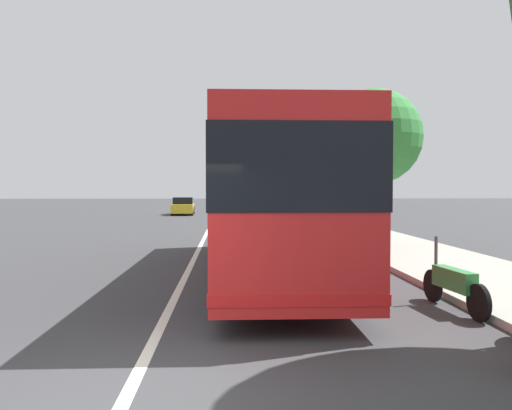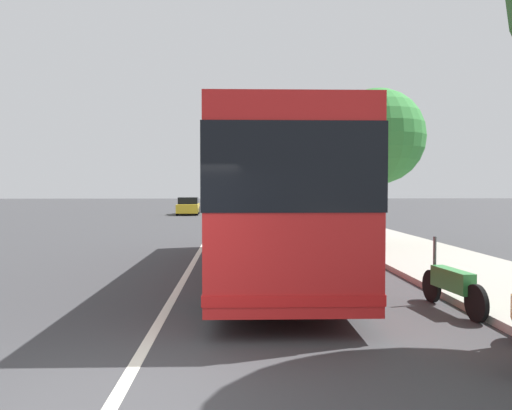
% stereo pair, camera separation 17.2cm
% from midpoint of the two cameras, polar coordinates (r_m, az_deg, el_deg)
% --- Properties ---
extents(ground_plane, '(220.00, 220.00, 0.00)m').
position_cam_midpoint_polar(ground_plane, '(5.77, -15.14, -20.07)').
color(ground_plane, '#38383A').
extents(sidewalk_curb, '(110.00, 3.60, 0.14)m').
position_cam_midpoint_polar(sidewalk_curb, '(16.47, 18.06, -5.54)').
color(sidewalk_curb, '#9E998E').
rests_on(sidewalk_curb, ground).
extents(lane_divider_line, '(110.00, 0.16, 0.01)m').
position_cam_midpoint_polar(lane_divider_line, '(15.43, -7.28, -6.20)').
color(lane_divider_line, silver).
rests_on(lane_divider_line, ground).
extents(coach_bus, '(12.49, 2.71, 3.49)m').
position_cam_midpoint_polar(coach_bus, '(13.30, 1.08, 1.19)').
color(coach_bus, red).
rests_on(coach_bus, ground).
extents(motorcycle_far_end, '(2.12, 0.36, 1.26)m').
position_cam_midpoint_polar(motorcycle_far_end, '(9.85, 20.34, -8.11)').
color(motorcycle_far_end, black).
rests_on(motorcycle_far_end, ground).
extents(car_side_street, '(4.60, 2.06, 1.47)m').
position_cam_midpoint_polar(car_side_street, '(48.97, -1.06, 0.08)').
color(car_side_street, navy).
rests_on(car_side_street, ground).
extents(car_oncoming, '(4.68, 1.92, 1.44)m').
position_cam_midpoint_polar(car_oncoming, '(43.74, -8.09, -0.15)').
color(car_oncoming, gold).
rests_on(car_oncoming, ground).
extents(roadside_tree_mid_block, '(3.50, 3.50, 5.80)m').
position_cam_midpoint_polar(roadside_tree_mid_block, '(19.72, 12.56, 7.23)').
color(roadside_tree_mid_block, brown).
rests_on(roadside_tree_mid_block, ground).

